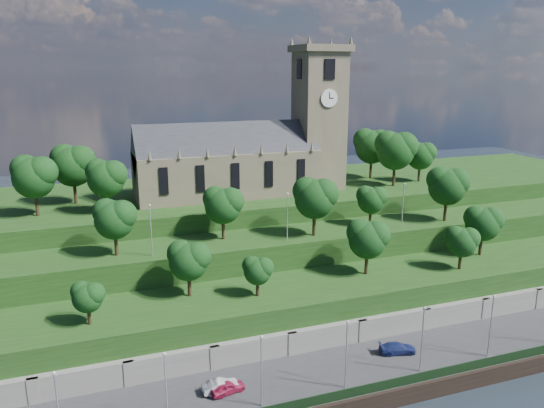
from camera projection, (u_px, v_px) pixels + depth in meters
name	position (u px, v px, depth m)	size (l,w,h in m)	color
promenade	(346.00, 376.00, 64.29)	(160.00, 12.00, 2.00)	#2D2D30
quay_wall	(371.00, 404.00, 58.75)	(160.00, 0.50, 2.20)	black
fence	(369.00, 389.00, 58.96)	(160.00, 0.10, 1.20)	black
retaining_wall	(325.00, 341.00, 69.36)	(160.00, 2.10, 5.00)	slate
embankment_lower	(307.00, 311.00, 74.48)	(160.00, 12.00, 8.00)	#193A13
embankment_upper	(280.00, 271.00, 84.01)	(160.00, 10.00, 12.00)	#193A13
hilltop	(242.00, 226.00, 102.79)	(160.00, 32.00, 15.00)	#193A13
church	(252.00, 152.00, 95.63)	(38.60, 12.35, 27.60)	brown
trees_lower	(355.00, 243.00, 75.29)	(64.77, 8.91, 8.19)	black
trees_upper	(312.00, 198.00, 81.68)	(60.15, 8.83, 9.27)	black
trees_hilltop	(257.00, 157.00, 94.90)	(77.18, 16.32, 10.67)	black
lamp_posts_promenade	(346.00, 350.00, 59.00)	(60.36, 0.36, 8.38)	#B2B2B7
lamp_posts_upper	(287.00, 213.00, 78.70)	(40.36, 0.36, 7.41)	#B2B2B7
car_left	(227.00, 387.00, 59.07)	(1.62, 4.03, 1.37)	#A81C42
car_middle	(221.00, 386.00, 59.34)	(1.47, 4.22, 1.39)	#BABCBF
car_right	(398.00, 348.00, 67.33)	(1.92, 4.72, 1.37)	navy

